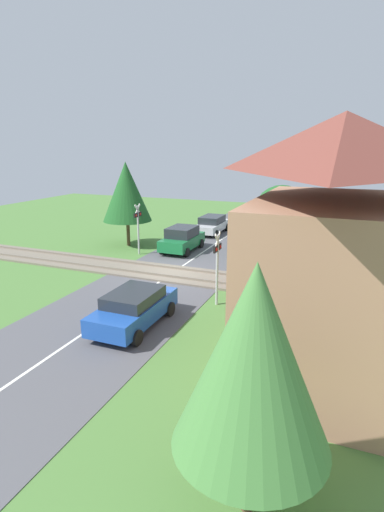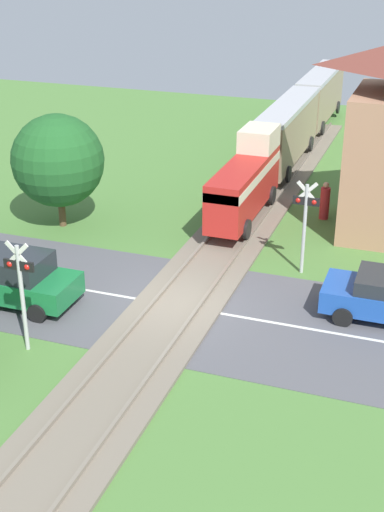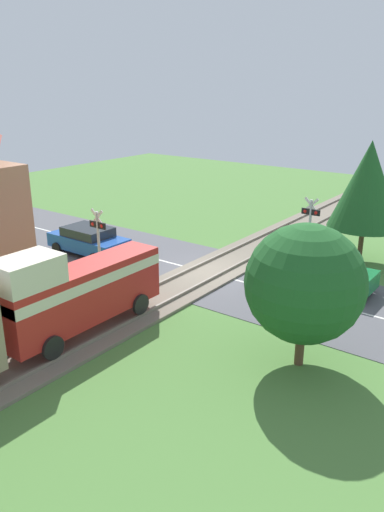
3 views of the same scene
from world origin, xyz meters
The scene contains 13 objects.
ground_plane centered at (0.00, 0.00, 0.00)m, with size 60.00×60.00×0.00m, color #4C7A38.
road_surface centered at (0.00, 0.00, 0.01)m, with size 48.00×6.40×0.02m.
track_bed centered at (0.00, 0.00, 0.07)m, with size 2.80×48.00×0.24m.
car_near_crossing centered at (-4.97, -1.44, 0.85)m, with size 4.03×1.97×1.66m.
car_far_side centered at (6.44, 1.44, 0.77)m, with size 4.30×1.99×1.44m.
car_behind_queue centered at (-11.06, -1.44, 0.76)m, with size 4.35×1.88×1.43m.
crossing_signal_west_approach centered at (-3.14, -3.74, 2.11)m, with size 0.90×0.18×3.31m.
crossing_signal_east_approach centered at (3.14, 3.74, 2.11)m, with size 0.90×0.18×3.31m.
station_building centered at (7.09, 8.59, 3.79)m, with size 7.02×4.84×7.78m.
pedestrian_by_station centered at (2.97, 9.02, 0.71)m, with size 0.39×0.39×1.57m.
tree_by_station centered at (12.84, 7.64, 3.30)m, with size 2.93×2.93×5.06m.
tree_roadside_hedge centered at (-6.73, 4.75, 2.69)m, with size 3.59×3.59×4.49m.
tree_beyond_track centered at (-5.02, -5.64, 3.82)m, with size 3.39×3.39×5.86m.
Camera 1 is at (19.03, 8.98, 6.88)m, focal length 28.00 mm.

